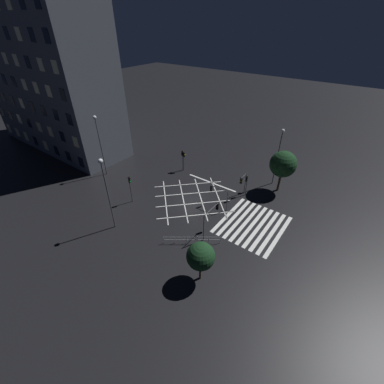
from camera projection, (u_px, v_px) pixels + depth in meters
ground_plane at (192, 198)px, 38.90m from camera, size 200.00×200.00×0.00m
road_markings at (235, 216)px, 35.51m from camera, size 13.58×20.62×0.01m
office_building at (48, 81)px, 48.24m from camera, size 10.06×31.22×25.43m
traffic_light_ne_main at (182, 156)px, 44.56m from camera, size 0.39×0.36×3.83m
traffic_light_se_main at (243, 181)px, 37.89m from camera, size 1.95×0.36×3.71m
traffic_light_se_cross at (246, 181)px, 38.31m from camera, size 0.36×0.39×3.44m
traffic_light_median_south at (218, 192)px, 35.89m from camera, size 0.36×2.95×3.33m
traffic_light_sw_main at (212, 214)px, 31.03m from camera, size 3.21×0.36×4.05m
traffic_light_nw_cross at (130, 184)px, 36.47m from camera, size 0.36×0.39×4.38m
traffic_light_ne_cross at (184, 157)px, 44.49m from camera, size 0.36×0.39×3.65m
street_lamp_east at (105, 181)px, 29.68m from camera, size 0.55×0.55×9.93m
street_lamp_west at (280, 146)px, 38.72m from camera, size 0.53×0.53×9.31m
street_lamp_far at (98, 135)px, 40.86m from camera, size 0.54×0.54×10.31m
street_tree_near at (283, 164)px, 38.16m from camera, size 3.99×3.99×6.64m
street_tree_far at (201, 256)px, 25.15m from camera, size 2.89×2.89×4.82m
pedestrian_railing at (192, 239)px, 30.85m from camera, size 4.07×5.50×1.05m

